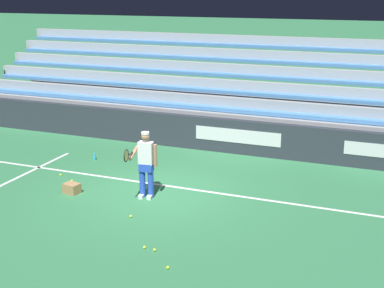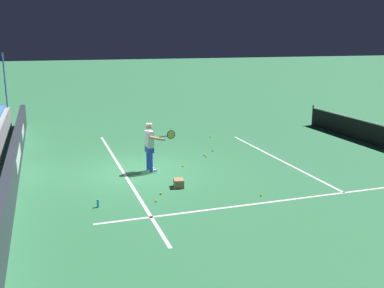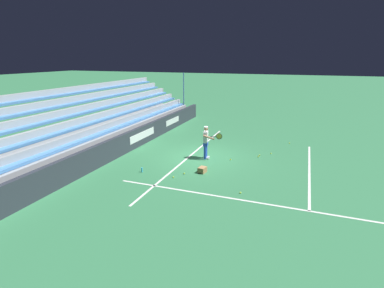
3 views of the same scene
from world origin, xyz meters
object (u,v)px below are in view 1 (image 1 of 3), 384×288
tennis_ball_near_player (131,216)px  tennis_player (146,164)px  tennis_ball_toward_net (155,250)px  tennis_ball_by_box (168,267)px  tennis_ball_stray_back (61,175)px  tennis_ball_far_right (144,247)px  ball_box_cardboard (72,188)px  water_bottle (94,156)px  tennis_ball_on_baseline (72,181)px

tennis_ball_near_player → tennis_player: bearing=-80.1°
tennis_ball_toward_net → tennis_player: bearing=-60.4°
tennis_player → tennis_ball_toward_net: bearing=119.6°
tennis_ball_by_box → tennis_ball_toward_net: (0.54, -0.55, 0.00)m
tennis_ball_by_box → tennis_ball_stray_back: size_ratio=1.00×
tennis_ball_far_right → ball_box_cardboard: bearing=-33.5°
tennis_ball_by_box → tennis_ball_stray_back: same height
tennis_ball_toward_net → tennis_ball_far_right: bearing=-6.5°
tennis_ball_far_right → tennis_ball_by_box: bearing=143.7°
tennis_ball_toward_net → water_bottle: (4.31, -4.72, 0.08)m
tennis_player → tennis_ball_by_box: 3.78m
tennis_ball_toward_net → ball_box_cardboard: bearing=-31.9°
tennis_ball_near_player → tennis_ball_stray_back: same height
tennis_ball_near_player → water_bottle: size_ratio=0.30×
tennis_ball_stray_back → tennis_ball_far_right: 5.18m
tennis_player → water_bottle: 3.67m
tennis_ball_on_baseline → tennis_ball_stray_back: (0.56, -0.29, 0.00)m
tennis_ball_stray_back → tennis_ball_on_baseline: bearing=153.0°
tennis_ball_toward_net → tennis_ball_near_player: 1.78m
tennis_player → tennis_ball_near_player: tennis_player is taller
tennis_ball_near_player → tennis_ball_stray_back: (3.19, -1.80, 0.00)m
tennis_ball_by_box → tennis_ball_stray_back: bearing=-36.3°
tennis_ball_on_baseline → water_bottle: water_bottle is taller
tennis_ball_on_baseline → tennis_ball_stray_back: bearing=-27.0°
ball_box_cardboard → tennis_ball_far_right: (-3.13, 2.07, -0.10)m
tennis_ball_far_right → tennis_player: bearing=-64.5°
tennis_player → tennis_ball_stray_back: tennis_player is taller
tennis_player → ball_box_cardboard: bearing=13.2°
tennis_player → ball_box_cardboard: size_ratio=4.29×
tennis_player → tennis_ball_on_baseline: size_ratio=25.98×
ball_box_cardboard → tennis_ball_by_box: size_ratio=6.06×
tennis_ball_near_player → tennis_ball_far_right: size_ratio=1.00×
tennis_ball_by_box → tennis_ball_toward_net: size_ratio=1.00×
tennis_player → tennis_ball_stray_back: bearing=-10.3°
tennis_ball_on_baseline → tennis_ball_far_right: same height
ball_box_cardboard → tennis_ball_near_player: (-2.14, 0.81, -0.10)m
tennis_player → water_bottle: tennis_player is taller
tennis_player → tennis_ball_on_baseline: tennis_player is taller
tennis_ball_by_box → tennis_ball_near_player: (1.77, -1.84, 0.00)m
tennis_ball_by_box → water_bottle: water_bottle is taller
tennis_ball_toward_net → tennis_ball_on_baseline: bearing=-36.0°
tennis_player → water_bottle: bearing=-37.2°
tennis_ball_toward_net → water_bottle: size_ratio=0.30×
tennis_ball_far_right → tennis_ball_near_player: bearing=-52.0°
tennis_ball_by_box → tennis_ball_on_baseline: (4.39, -3.35, 0.00)m
ball_box_cardboard → tennis_ball_by_box: 4.72m
ball_box_cardboard → tennis_ball_toward_net: 3.98m
tennis_ball_toward_net → tennis_ball_far_right: (0.24, -0.03, 0.00)m
tennis_ball_toward_net → tennis_ball_stray_back: same height
ball_box_cardboard → tennis_ball_on_baseline: (0.48, -0.70, -0.10)m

